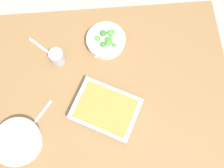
# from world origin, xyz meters

# --- Properties ---
(ground_plane) EXTENTS (6.00, 6.00, 0.00)m
(ground_plane) POSITION_xyz_m (0.00, 0.00, 0.00)
(ground_plane) COLOR #B2A899
(dining_table) EXTENTS (1.20, 0.90, 0.74)m
(dining_table) POSITION_xyz_m (0.00, 0.00, 0.65)
(dining_table) COLOR olive
(dining_table) RESTS_ON ground_plane
(stew_bowl) EXTENTS (0.22, 0.22, 0.06)m
(stew_bowl) POSITION_xyz_m (-0.46, -0.26, 0.77)
(stew_bowl) COLOR white
(stew_bowl) RESTS_ON dining_table
(broccoli_bowl) EXTENTS (0.21, 0.21, 0.07)m
(broccoli_bowl) POSITION_xyz_m (-0.01, 0.23, 0.77)
(broccoli_bowl) COLOR white
(broccoli_bowl) RESTS_ON dining_table
(baking_dish) EXTENTS (0.37, 0.33, 0.06)m
(baking_dish) POSITION_xyz_m (-0.04, -0.14, 0.77)
(baking_dish) COLOR silver
(baking_dish) RESTS_ON dining_table
(drink_cup) EXTENTS (0.07, 0.07, 0.08)m
(drink_cup) POSITION_xyz_m (-0.27, 0.15, 0.78)
(drink_cup) COLOR #B2BCC6
(drink_cup) RESTS_ON dining_table
(spoon_by_stew) EXTENTS (0.12, 0.15, 0.01)m
(spoon_by_stew) POSITION_xyz_m (-0.38, -0.15, 0.74)
(spoon_by_stew) COLOR silver
(spoon_by_stew) RESTS_ON dining_table
(spoon_by_broccoli) EXTENTS (0.12, 0.15, 0.01)m
(spoon_by_broccoli) POSITION_xyz_m (-0.04, 0.20, 0.74)
(spoon_by_broccoli) COLOR silver
(spoon_by_broccoli) RESTS_ON dining_table
(spoon_spare) EXTENTS (0.14, 0.13, 0.01)m
(spoon_spare) POSITION_xyz_m (-0.34, 0.21, 0.74)
(spoon_spare) COLOR silver
(spoon_spare) RESTS_ON dining_table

